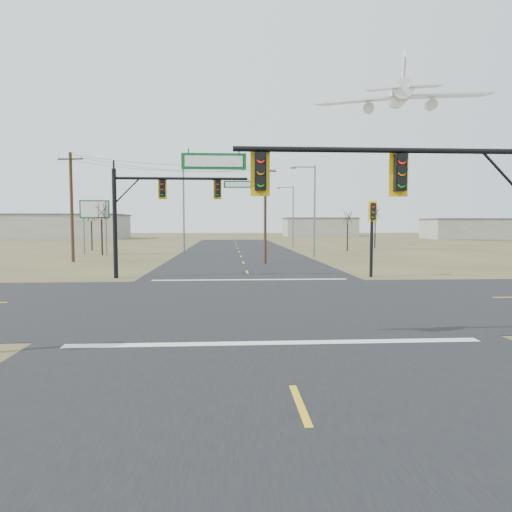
{
  "coord_description": "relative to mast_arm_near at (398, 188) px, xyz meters",
  "views": [
    {
      "loc": [
        -1.35,
        -20.37,
        3.45
      ],
      "look_at": [
        -0.04,
        1.0,
        1.95
      ],
      "focal_mm": 32.0,
      "sensor_mm": 36.0,
      "label": 1
    }
  ],
  "objects": [
    {
      "name": "ground",
      "position": [
        -3.51,
        7.5,
        -4.49
      ],
      "size": [
        320.0,
        320.0,
        0.0
      ],
      "primitive_type": "plane",
      "color": "brown",
      "rests_on": "ground"
    },
    {
      "name": "road_ew",
      "position": [
        -3.51,
        7.5,
        -4.48
      ],
      "size": [
        160.0,
        14.0,
        0.02
      ],
      "primitive_type": "cube",
      "color": "black",
      "rests_on": "ground"
    },
    {
      "name": "road_ns",
      "position": [
        -3.51,
        7.5,
        -4.48
      ],
      "size": [
        14.0,
        160.0,
        0.02
      ],
      "primitive_type": "cube",
      "color": "black",
      "rests_on": "ground"
    },
    {
      "name": "stop_bar_near",
      "position": [
        -3.51,
        -0.0,
        -4.46
      ],
      "size": [
        12.0,
        0.4,
        0.01
      ],
      "primitive_type": "cube",
      "color": "silver",
      "rests_on": "road_ns"
    },
    {
      "name": "stop_bar_far",
      "position": [
        -3.51,
        15.0,
        -4.46
      ],
      "size": [
        12.0,
        0.4,
        0.01
      ],
      "primitive_type": "cube",
      "color": "silver",
      "rests_on": "road_ns"
    },
    {
      "name": "mast_arm_near",
      "position": [
        0.0,
        0.0,
        0.0
      ],
      "size": [
        10.32,
        0.43,
        6.14
      ],
      "rotation": [
        0.0,
        0.0,
        -0.05
      ],
      "color": "black",
      "rests_on": "ground"
    },
    {
      "name": "mast_arm_far",
      "position": [
        -9.02,
        16.61,
        0.53
      ],
      "size": [
        8.84,
        0.6,
        6.94
      ],
      "rotation": [
        0.0,
        0.0,
        0.43
      ],
      "color": "black",
      "rests_on": "ground"
    },
    {
      "name": "pedestal_signal_ne",
      "position": [
        4.47,
        16.13,
        -0.95
      ],
      "size": [
        0.68,
        0.6,
        4.98
      ],
      "rotation": [
        0.0,
        0.0,
        -0.43
      ],
      "color": "black",
      "rests_on": "ground"
    },
    {
      "name": "utility_pole_near",
      "position": [
        -1.65,
        26.48,
        0.02
      ],
      "size": [
        1.98,
        0.95,
        8.63
      ],
      "rotation": [
        0.0,
        0.0,
        0.41
      ],
      "color": "#452C1D",
      "rests_on": "ground"
    },
    {
      "name": "utility_pole_far",
      "position": [
        -19.01,
        29.6,
        0.64
      ],
      "size": [
        2.4,
        0.54,
        9.9
      ],
      "rotation": [
        0.0,
        0.0,
        -0.18
      ],
      "color": "#452C1D",
      "rests_on": "ground"
    },
    {
      "name": "highway_sign",
      "position": [
        -19.88,
        39.75,
        -0.15
      ],
      "size": [
        3.28,
        0.26,
        6.15
      ],
      "rotation": [
        0.0,
        0.0,
        0.05
      ],
      "color": "slate",
      "rests_on": "ground"
    },
    {
      "name": "streetlight_a",
      "position": [
        4.0,
        34.63,
        0.89
      ],
      "size": [
        2.67,
        0.32,
        9.58
      ],
      "rotation": [
        0.0,
        0.0,
        0.16
      ],
      "color": "slate",
      "rests_on": "ground"
    },
    {
      "name": "streetlight_b",
      "position": [
        4.54,
        54.11,
        0.57
      ],
      "size": [
        2.52,
        0.29,
        9.03
      ],
      "rotation": [
        0.0,
        0.0,
        0.13
      ],
      "color": "slate",
      "rests_on": "ground"
    },
    {
      "name": "streetlight_c",
      "position": [
        -9.96,
        42.92,
        1.78
      ],
      "size": [
        3.12,
        0.47,
        11.15
      ],
      "rotation": [
        0.0,
        0.0,
        0.35
      ],
      "color": "slate",
      "rests_on": "ground"
    },
    {
      "name": "bare_tree_a",
      "position": [
        -18.9,
        38.87,
        0.44
      ],
      "size": [
        3.08,
        3.08,
        6.23
      ],
      "rotation": [
        0.0,
        0.0,
        0.24
      ],
      "color": "black",
      "rests_on": "ground"
    },
    {
      "name": "bare_tree_b",
      "position": [
        -22.63,
        47.84,
        0.24
      ],
      "size": [
        2.61,
        2.61,
        5.92
      ],
      "rotation": [
        0.0,
        0.0,
        0.13
      ],
      "color": "black",
      "rests_on": "ground"
    },
    {
      "name": "bare_tree_c",
      "position": [
        10.44,
        44.77,
        -0.1
      ],
      "size": [
        3.1,
        3.1,
        5.6
      ],
      "rotation": [
        0.0,
        0.0,
        0.4
      ],
      "color": "black",
      "rests_on": "ground"
    },
    {
      "name": "bare_tree_d",
      "position": [
        16.31,
        51.7,
        0.69
      ],
      "size": [
        3.2,
        3.2,
        6.43
      ],
      "rotation": [
        0.0,
        0.0,
        0.4
      ],
      "color": "black",
      "rests_on": "ground"
    },
    {
      "name": "warehouse_left",
      "position": [
        -43.51,
        97.5,
        -1.74
      ],
      "size": [
        28.0,
        14.0,
        5.5
      ],
      "primitive_type": "cube",
      "color": "#ACA999",
      "rests_on": "ground"
    },
    {
      "name": "warehouse_mid",
      "position": [
        21.49,
        117.5,
        -1.99
      ],
      "size": [
        20.0,
        12.0,
        5.0
      ],
      "primitive_type": "cube",
      "color": "#ACA999",
      "rests_on": "ground"
    },
    {
      "name": "warehouse_right",
      "position": [
        51.49,
        92.5,
        -2.24
      ],
      "size": [
        18.0,
        10.0,
        4.5
      ],
      "primitive_type": "cube",
      "color": "#ACA999",
      "rests_on": "ground"
    },
    {
      "name": "jet_airliner",
      "position": [
        26.85,
        71.28,
        22.64
      ],
      "size": [
        25.15,
        25.82,
        13.01
      ],
      "rotation": [
        0.0,
        -0.16,
        1.29
      ],
      "color": "silver"
    }
  ]
}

